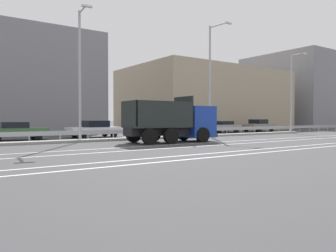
{
  "coord_description": "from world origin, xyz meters",
  "views": [
    {
      "loc": [
        -16.35,
        -20.48,
        1.69
      ],
      "look_at": [
        -2.04,
        0.05,
        1.09
      ],
      "focal_mm": 35.0,
      "sensor_mm": 36.0,
      "label": 1
    }
  ],
  "objects_px": {
    "street_lamp_2": "(211,76)",
    "parked_car_3": "(95,129)",
    "street_lamp_3": "(292,90)",
    "parked_car_4": "(152,129)",
    "dump_truck": "(180,124)",
    "street_lamp_1": "(80,70)",
    "parked_car_7": "(259,126)",
    "parked_car_6": "(223,127)",
    "median_road_sign": "(190,123)",
    "parked_car_2": "(16,131)",
    "parked_car_5": "(188,127)"
  },
  "relations": [
    {
      "from": "street_lamp_3",
      "to": "parked_car_7",
      "type": "xyz_separation_m",
      "value": [
        0.2,
        4.78,
        -4.1
      ]
    },
    {
      "from": "dump_truck",
      "to": "street_lamp_1",
      "type": "height_order",
      "value": "street_lamp_1"
    },
    {
      "from": "street_lamp_1",
      "to": "parked_car_3",
      "type": "distance_m",
      "value": 7.22
    },
    {
      "from": "street_lamp_3",
      "to": "dump_truck",
      "type": "bearing_deg",
      "value": -168.95
    },
    {
      "from": "parked_car_2",
      "to": "parked_car_6",
      "type": "bearing_deg",
      "value": 92.92
    },
    {
      "from": "parked_car_4",
      "to": "parked_car_5",
      "type": "distance_m",
      "value": 4.72
    },
    {
      "from": "dump_truck",
      "to": "parked_car_2",
      "type": "bearing_deg",
      "value": -128.21
    },
    {
      "from": "dump_truck",
      "to": "parked_car_4",
      "type": "xyz_separation_m",
      "value": [
        3.09,
        8.72,
        -0.61
      ]
    },
    {
      "from": "street_lamp_2",
      "to": "parked_car_3",
      "type": "relative_size",
      "value": 2.13
    },
    {
      "from": "parked_car_2",
      "to": "parked_car_3",
      "type": "xyz_separation_m",
      "value": [
        6.43,
        0.35,
        0.02
      ]
    },
    {
      "from": "median_road_sign",
      "to": "street_lamp_3",
      "type": "relative_size",
      "value": 0.26
    },
    {
      "from": "parked_car_4",
      "to": "street_lamp_1",
      "type": "bearing_deg",
      "value": 118.0
    },
    {
      "from": "parked_car_3",
      "to": "parked_car_5",
      "type": "distance_m",
      "value": 10.71
    },
    {
      "from": "parked_car_6",
      "to": "median_road_sign",
      "type": "bearing_deg",
      "value": 123.33
    },
    {
      "from": "parked_car_2",
      "to": "parked_car_5",
      "type": "xyz_separation_m",
      "value": [
        17.13,
        0.77,
        0.02
      ]
    },
    {
      "from": "median_road_sign",
      "to": "parked_car_4",
      "type": "relative_size",
      "value": 0.57
    },
    {
      "from": "street_lamp_3",
      "to": "parked_car_4",
      "type": "xyz_separation_m",
      "value": [
        -15.29,
        5.13,
        -4.2
      ]
    },
    {
      "from": "parked_car_7",
      "to": "street_lamp_2",
      "type": "bearing_deg",
      "value": -72.75
    },
    {
      "from": "dump_truck",
      "to": "street_lamp_2",
      "type": "xyz_separation_m",
      "value": [
        6.25,
        3.62,
        4.28
      ]
    },
    {
      "from": "parked_car_6",
      "to": "parked_car_7",
      "type": "xyz_separation_m",
      "value": [
        5.9,
        -0.29,
        0.07
      ]
    },
    {
      "from": "dump_truck",
      "to": "parked_car_7",
      "type": "relative_size",
      "value": 1.43
    },
    {
      "from": "street_lamp_2",
      "to": "parked_car_4",
      "type": "distance_m",
      "value": 7.73
    },
    {
      "from": "median_road_sign",
      "to": "street_lamp_1",
      "type": "height_order",
      "value": "street_lamp_1"
    },
    {
      "from": "parked_car_4",
      "to": "parked_car_6",
      "type": "height_order",
      "value": "parked_car_6"
    },
    {
      "from": "dump_truck",
      "to": "parked_car_4",
      "type": "bearing_deg",
      "value": 163.77
    },
    {
      "from": "median_road_sign",
      "to": "parked_car_4",
      "type": "distance_m",
      "value": 4.96
    },
    {
      "from": "street_lamp_1",
      "to": "street_lamp_2",
      "type": "height_order",
      "value": "street_lamp_2"
    },
    {
      "from": "parked_car_4",
      "to": "dump_truck",
      "type": "bearing_deg",
      "value": 159.38
    },
    {
      "from": "street_lamp_2",
      "to": "parked_car_3",
      "type": "distance_m",
      "value": 11.48
    },
    {
      "from": "street_lamp_3",
      "to": "street_lamp_1",
      "type": "bearing_deg",
      "value": 179.76
    },
    {
      "from": "parked_car_3",
      "to": "parked_car_6",
      "type": "xyz_separation_m",
      "value": [
        15.59,
        0.05,
        -0.04
      ]
    },
    {
      "from": "street_lamp_3",
      "to": "parked_car_3",
      "type": "bearing_deg",
      "value": 166.74
    },
    {
      "from": "dump_truck",
      "to": "parked_car_2",
      "type": "distance_m",
      "value": 12.47
    },
    {
      "from": "parked_car_7",
      "to": "dump_truck",
      "type": "bearing_deg",
      "value": -69.55
    },
    {
      "from": "parked_car_4",
      "to": "median_road_sign",
      "type": "bearing_deg",
      "value": -170.63
    },
    {
      "from": "dump_truck",
      "to": "median_road_sign",
      "type": "distance_m",
      "value": 5.56
    },
    {
      "from": "parked_car_2",
      "to": "parked_car_5",
      "type": "distance_m",
      "value": 17.15
    },
    {
      "from": "parked_car_4",
      "to": "parked_car_6",
      "type": "bearing_deg",
      "value": -91.45
    },
    {
      "from": "median_road_sign",
      "to": "parked_car_6",
      "type": "distance_m",
      "value": 9.94
    },
    {
      "from": "street_lamp_1",
      "to": "parked_car_2",
      "type": "distance_m",
      "value": 7.16
    },
    {
      "from": "parked_car_3",
      "to": "parked_car_4",
      "type": "distance_m",
      "value": 6.0
    },
    {
      "from": "street_lamp_1",
      "to": "parked_car_2",
      "type": "bearing_deg",
      "value": 126.59
    },
    {
      "from": "street_lamp_3",
      "to": "parked_car_3",
      "type": "height_order",
      "value": "street_lamp_3"
    },
    {
      "from": "parked_car_2",
      "to": "parked_car_7",
      "type": "bearing_deg",
      "value": 92.11
    },
    {
      "from": "street_lamp_3",
      "to": "parked_car_4",
      "type": "relative_size",
      "value": 2.22
    },
    {
      "from": "parked_car_3",
      "to": "parked_car_6",
      "type": "height_order",
      "value": "parked_car_3"
    },
    {
      "from": "street_lamp_2",
      "to": "parked_car_2",
      "type": "xyz_separation_m",
      "value": [
        -15.58,
        4.64,
        -4.83
      ]
    },
    {
      "from": "street_lamp_2",
      "to": "median_road_sign",
      "type": "bearing_deg",
      "value": 173.59
    },
    {
      "from": "dump_truck",
      "to": "street_lamp_1",
      "type": "distance_m",
      "value": 7.96
    },
    {
      "from": "median_road_sign",
      "to": "street_lamp_2",
      "type": "distance_m",
      "value": 4.87
    }
  ]
}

